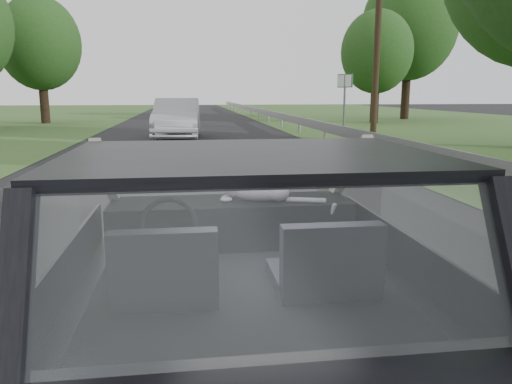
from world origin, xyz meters
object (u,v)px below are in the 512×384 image
object	(u,v)px
other_car	(177,119)
utility_pole	(378,34)
subject_car	(241,272)
cat	(258,190)
highway_sign	(344,102)

from	to	relation	value
other_car	utility_pole	distance (m)	8.96
subject_car	cat	xyz separation A→B (m)	(0.18, 0.57, 0.35)
cat	utility_pole	world-z (taller)	utility_pole
other_car	utility_pole	world-z (taller)	utility_pole
subject_car	utility_pole	xyz separation A→B (m)	(7.59, 17.81, 3.34)
subject_car	highway_sign	distance (m)	21.23
cat	utility_pole	xyz separation A→B (m)	(7.41, 17.24, 2.98)
other_car	highway_sign	size ratio (longest dim) A/B	1.80
subject_car	cat	world-z (taller)	subject_car
other_car	highway_sign	xyz separation A→B (m)	(7.61, 3.63, 0.52)
utility_pole	highway_sign	bearing A→B (deg)	105.05
subject_car	highway_sign	bearing A→B (deg)	70.76
subject_car	other_car	bearing A→B (deg)	92.14
subject_car	other_car	distance (m)	16.42
subject_car	other_car	world-z (taller)	other_car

